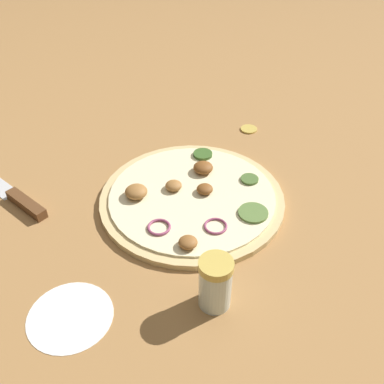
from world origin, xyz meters
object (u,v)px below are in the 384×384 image
at_px(pizza, 192,197).
at_px(loose_cap, 249,128).
at_px(spice_jar, 215,283).
at_px(knife, 15,196).

xyz_separation_m(pizza, loose_cap, (-0.13, 0.25, -0.01)).
distance_m(spice_jar, loose_cap, 0.48).
height_order(pizza, knife, pizza).
bearing_deg(spice_jar, knife, -158.32).
distance_m(pizza, loose_cap, 0.28).
relative_size(knife, spice_jar, 3.19).
xyz_separation_m(knife, loose_cap, (0.07, 0.51, -0.00)).
height_order(knife, loose_cap, knife).
bearing_deg(spice_jar, pizza, 152.83).
xyz_separation_m(pizza, knife, (-0.19, -0.26, -0.00)).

